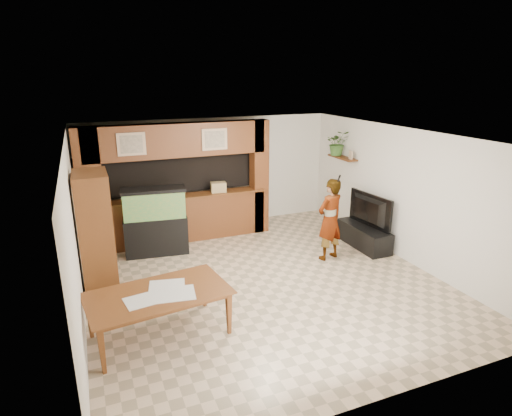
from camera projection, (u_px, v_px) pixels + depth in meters
name	position (u px, v px, depth m)	size (l,w,h in m)	color
floor	(262.00, 280.00, 7.74)	(6.50, 6.50, 0.00)	tan
ceiling	(263.00, 136.00, 6.96)	(6.50, 6.50, 0.00)	white
wall_back	(210.00, 173.00, 10.22)	(6.00, 6.00, 0.00)	silver
wall_left	(75.00, 236.00, 6.27)	(6.50, 6.50, 0.00)	silver
wall_right	(403.00, 194.00, 8.43)	(6.50, 6.50, 0.00)	silver
partition	(176.00, 182.00, 9.33)	(4.20, 0.99, 2.60)	brown
wall_clock	(72.00, 181.00, 6.98)	(0.05, 0.25, 0.25)	black
wall_shelf	(342.00, 158.00, 9.97)	(0.25, 0.90, 0.04)	brown
pantry_cabinet	(96.00, 235.00, 6.98)	(0.52, 0.86, 2.10)	brown
trash_can	(102.00, 274.00, 7.41)	(0.27, 0.27, 0.49)	#B2B2B7
aquarium	(156.00, 222.00, 8.70)	(1.26, 0.47, 1.40)	black
tv_stand	(364.00, 236.00, 9.20)	(0.50, 1.36, 0.45)	black
television	(366.00, 211.00, 9.03)	(1.22, 0.16, 0.70)	black
photo_frame	(351.00, 155.00, 9.65)	(0.03, 0.14, 0.19)	tan
potted_plant	(338.00, 143.00, 10.03)	(0.53, 0.46, 0.59)	#365F26
person	(330.00, 219.00, 8.42)	(0.60, 0.40, 1.65)	#A08057
microphone	(339.00, 178.00, 8.04)	(0.03, 0.03, 0.15)	black
dining_table	(161.00, 315.00, 5.98)	(1.93, 1.08, 0.68)	brown
newspaper_a	(173.00, 294.00, 5.86)	(0.59, 0.43, 0.01)	silver
newspaper_b	(145.00, 300.00, 5.72)	(0.52, 0.38, 0.01)	silver
newspaper_c	(167.00, 285.00, 6.11)	(0.50, 0.36, 0.01)	silver
counter_box	(218.00, 187.00, 9.54)	(0.33, 0.22, 0.22)	#9D8255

